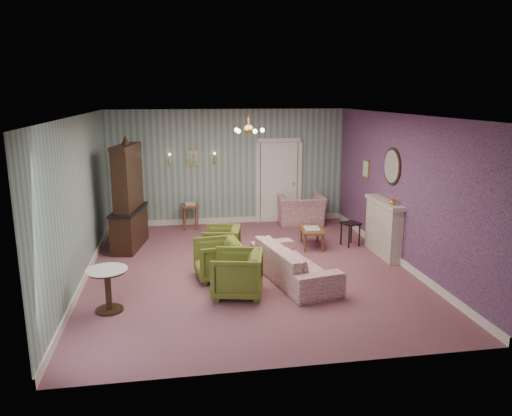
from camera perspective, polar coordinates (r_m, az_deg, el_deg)
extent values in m
plane|color=#89505D|center=(9.46, -0.81, -7.10)|extent=(7.00, 7.00, 0.00)
plane|color=white|center=(8.88, -0.87, 10.74)|extent=(7.00, 7.00, 0.00)
plane|color=slate|center=(12.48, -3.24, 4.74)|extent=(6.00, 0.00, 6.00)
plane|color=slate|center=(5.73, 4.40, -5.46)|extent=(6.00, 0.00, 6.00)
plane|color=slate|center=(9.12, -19.82, 0.83)|extent=(0.00, 7.00, 7.00)
plane|color=slate|center=(9.95, 16.53, 2.04)|extent=(0.00, 7.00, 7.00)
plane|color=#AF5785|center=(9.94, 16.45, 2.04)|extent=(0.00, 7.00, 7.00)
imported|color=#5E6423|center=(8.15, -2.21, -7.41)|extent=(0.91, 0.95, 0.83)
imported|color=#5E6423|center=(8.91, -4.51, -5.75)|extent=(0.80, 0.84, 0.79)
imported|color=#5E6423|center=(9.93, -4.05, -3.88)|extent=(0.80, 0.84, 0.74)
imported|color=#9B3E59|center=(8.84, 4.41, -5.68)|extent=(1.08, 2.27, 0.85)
imported|color=#9B3E59|center=(12.55, 5.23, 0.38)|extent=(1.22, 0.84, 1.02)
imported|color=gold|center=(9.92, 15.61, 0.80)|extent=(0.15, 0.15, 0.15)
cube|color=maroon|center=(12.40, 5.18, 0.09)|extent=(0.41, 0.28, 0.39)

